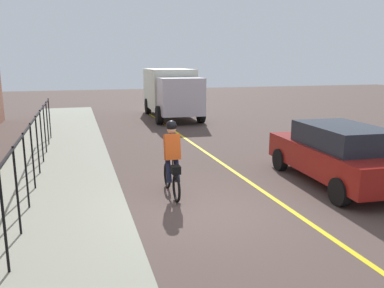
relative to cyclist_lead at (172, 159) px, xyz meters
The scene contains 7 objects.
ground_plane 1.69m from the cyclist_lead, 153.60° to the right, with size 80.00×80.00×0.00m, color #4D3D38.
lane_line_centre 2.73m from the cyclist_lead, 119.72° to the right, with size 36.00×0.12×0.01m, color yellow.
sidewalk 3.16m from the cyclist_lead, 114.73° to the left, with size 40.00×3.20×0.15m, color gray.
iron_fence 3.20m from the cyclist_lead, 94.95° to the left, with size 16.04×0.04×1.60m.
cyclist_lead is the anchor object (origin of this frame).
patrol_sedan 4.37m from the cyclist_lead, 94.37° to the right, with size 4.50×2.14×1.58m.
box_truck_background 13.69m from the cyclist_lead, 13.51° to the right, with size 6.81×2.77×2.78m.
Camera 1 is at (-7.31, 2.71, 3.13)m, focal length 36.03 mm.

